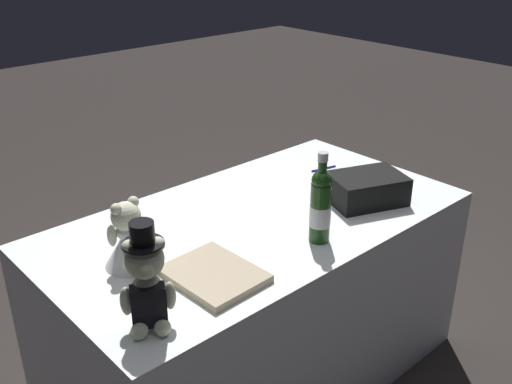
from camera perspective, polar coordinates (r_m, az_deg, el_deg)
name	(u,v)px	position (r m, az deg, el deg)	size (l,w,h in m)	color
ground_plane	(256,371)	(2.51, 0.00, -16.93)	(12.00, 12.00, 0.00)	#2D2826
reception_table	(256,299)	(2.29, 0.00, -10.33)	(1.53, 0.83, 0.71)	white
teddy_bear_groom	(147,284)	(1.54, -10.50, -8.74)	(0.13, 0.14, 0.30)	beige
teddy_bear_bride	(131,239)	(1.82, -11.94, -4.51)	(0.16, 0.19, 0.22)	white
champagne_bottle	(321,205)	(1.92, 6.26, -1.24)	(0.07, 0.07, 0.31)	#1C4516
signing_pen	(325,168)	(2.53, 6.64, 2.28)	(0.12, 0.04, 0.01)	navy
gift_case_black	(367,189)	(2.24, 10.63, 0.33)	(0.32, 0.28, 0.11)	black
guestbook	(214,275)	(1.77, -4.10, -7.97)	(0.23, 0.28, 0.02)	tan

